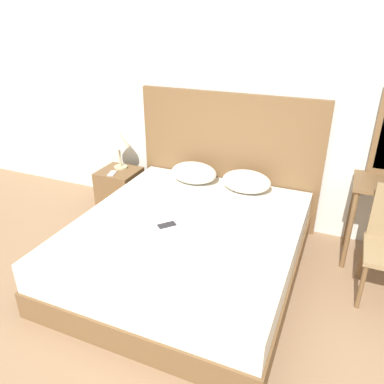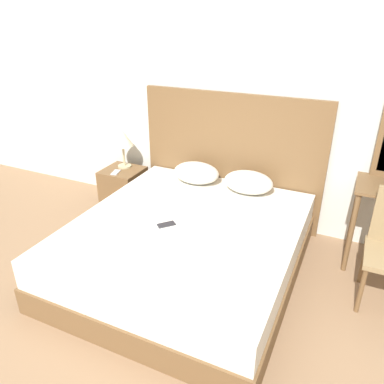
{
  "view_description": "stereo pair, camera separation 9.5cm",
  "coord_description": "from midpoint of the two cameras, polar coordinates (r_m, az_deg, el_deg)",
  "views": [
    {
      "loc": [
        1.12,
        -1.31,
        2.11
      ],
      "look_at": [
        0.0,
        1.32,
        0.73
      ],
      "focal_mm": 35.0,
      "sensor_mm": 36.0,
      "label": 1
    },
    {
      "loc": [
        1.21,
        -1.27,
        2.11
      ],
      "look_at": [
        0.0,
        1.32,
        0.73
      ],
      "focal_mm": 35.0,
      "sensor_mm": 36.0,
      "label": 2
    }
  ],
  "objects": [
    {
      "name": "nightstand",
      "position": [
        4.48,
        -11.5,
        0.48
      ],
      "size": [
        0.44,
        0.42,
        0.46
      ],
      "color": "brown",
      "rests_on": "ground_plane"
    },
    {
      "name": "wall_back",
      "position": [
        3.9,
        5.48,
        14.48
      ],
      "size": [
        10.0,
        0.06,
        2.7
      ],
      "color": "silver",
      "rests_on": "ground_plane"
    },
    {
      "name": "phone_on_nightstand",
      "position": [
        4.32,
        -12.69,
        2.79
      ],
      "size": [
        0.11,
        0.16,
        0.01
      ],
      "color": "#B7B7BC",
      "rests_on": "nightstand"
    },
    {
      "name": "pillow_left",
      "position": [
        3.93,
        -0.41,
        2.95
      ],
      "size": [
        0.49,
        0.36,
        0.21
      ],
      "color": "silver",
      "rests_on": "bed"
    },
    {
      "name": "phone_on_bed",
      "position": [
        3.18,
        -4.73,
        -5.03
      ],
      "size": [
        0.15,
        0.16,
        0.01
      ],
      "color": "#232328",
      "rests_on": "bed"
    },
    {
      "name": "bed",
      "position": [
        3.33,
        -1.54,
        -8.39
      ],
      "size": [
        1.87,
        2.1,
        0.48
      ],
      "color": "brown",
      "rests_on": "ground_plane"
    },
    {
      "name": "ground_plane",
      "position": [
        2.73,
        -13.33,
        -25.7
      ],
      "size": [
        16.0,
        16.0,
        0.0
      ],
      "primitive_type": "plane",
      "color": "#8C6B4C"
    },
    {
      "name": "table_lamp",
      "position": [
        4.35,
        -11.77,
        7.8
      ],
      "size": [
        0.24,
        0.24,
        0.45
      ],
      "color": "tan",
      "rests_on": "nightstand"
    },
    {
      "name": "headboard",
      "position": [
        4.01,
        4.79,
        5.08
      ],
      "size": [
        1.96,
        0.05,
        1.39
      ],
      "color": "brown",
      "rests_on": "ground_plane"
    },
    {
      "name": "pillow_right",
      "position": [
        3.76,
        7.56,
        1.61
      ],
      "size": [
        0.49,
        0.36,
        0.21
      ],
      "color": "silver",
      "rests_on": "bed"
    }
  ]
}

